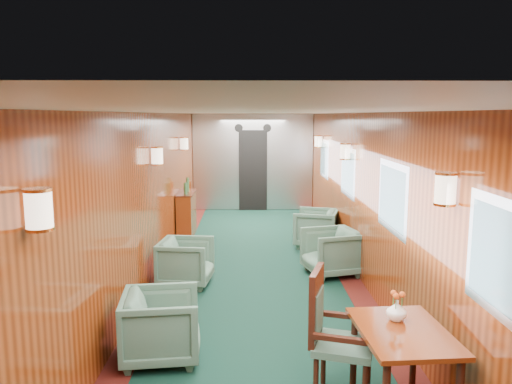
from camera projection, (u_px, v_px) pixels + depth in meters
room at (258, 171)px, 6.53m from camera, size 12.00×12.10×2.40m
bulkhead at (253, 163)px, 12.44m from camera, size 2.98×0.17×2.39m
windows_right at (366, 183)px, 6.83m from camera, size 0.02×8.60×0.80m
wall_sconces at (257, 156)px, 7.06m from camera, size 2.97×7.97×0.25m
dining_table at (403, 344)px, 3.89m from camera, size 0.73×0.99×0.72m
side_chair at (331, 329)px, 4.15m from camera, size 0.61×0.63×1.11m
credenza at (187, 213)px, 9.83m from camera, size 0.31×0.97×1.15m
flower_vase at (397, 311)px, 4.03m from camera, size 0.21×0.21×0.17m
armchair_left_near at (161, 326)px, 4.84m from camera, size 0.82×0.80×0.68m
armchair_left_far at (186, 262)px, 6.99m from camera, size 0.79×0.77×0.65m
armchair_right_near at (331, 252)px, 7.43m from camera, size 0.92×0.91×0.69m
armchair_right_far at (316, 228)px, 9.03m from camera, size 0.92×0.91×0.68m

